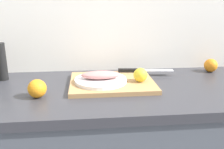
# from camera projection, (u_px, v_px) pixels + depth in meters

# --- Properties ---
(back_wall) EXTENTS (3.20, 0.05, 2.50)m
(back_wall) POSITION_uv_depth(u_px,v_px,m) (73.00, 7.00, 1.34)
(back_wall) COLOR white
(back_wall) RESTS_ON ground_plane
(cutting_board) EXTENTS (0.39, 0.32, 0.02)m
(cutting_board) POSITION_uv_depth(u_px,v_px,m) (112.00, 83.00, 1.19)
(cutting_board) COLOR tan
(cutting_board) RESTS_ON kitchen_counter
(white_plate) EXTENTS (0.24, 0.24, 0.01)m
(white_plate) POSITION_uv_depth(u_px,v_px,m) (101.00, 80.00, 1.17)
(white_plate) COLOR white
(white_plate) RESTS_ON cutting_board
(fish_fillet) EXTENTS (0.18, 0.08, 0.04)m
(fish_fillet) POSITION_uv_depth(u_px,v_px,m) (101.00, 75.00, 1.16)
(fish_fillet) COLOR tan
(fish_fillet) RESTS_ON white_plate
(chef_knife) EXTENTS (0.29, 0.06, 0.02)m
(chef_knife) POSITION_uv_depth(u_px,v_px,m) (139.00, 70.00, 1.32)
(chef_knife) COLOR silver
(chef_knife) RESTS_ON cutting_board
(lemon_0) EXTENTS (0.07, 0.07, 0.07)m
(lemon_0) POSITION_uv_depth(u_px,v_px,m) (140.00, 75.00, 1.17)
(lemon_0) COLOR yellow
(lemon_0) RESTS_ON cutting_board
(orange_0) EXTENTS (0.07, 0.07, 0.07)m
(orange_0) POSITION_uv_depth(u_px,v_px,m) (211.00, 65.00, 1.39)
(orange_0) COLOR orange
(orange_0) RESTS_ON kitchen_counter
(orange_1) EXTENTS (0.08, 0.08, 0.08)m
(orange_1) POSITION_uv_depth(u_px,v_px,m) (37.00, 89.00, 1.03)
(orange_1) COLOR orange
(orange_1) RESTS_ON kitchen_counter
(pepper_mill) EXTENTS (0.05, 0.05, 0.19)m
(pepper_mill) POSITION_uv_depth(u_px,v_px,m) (1.00, 62.00, 1.24)
(pepper_mill) COLOR black
(pepper_mill) RESTS_ON kitchen_counter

